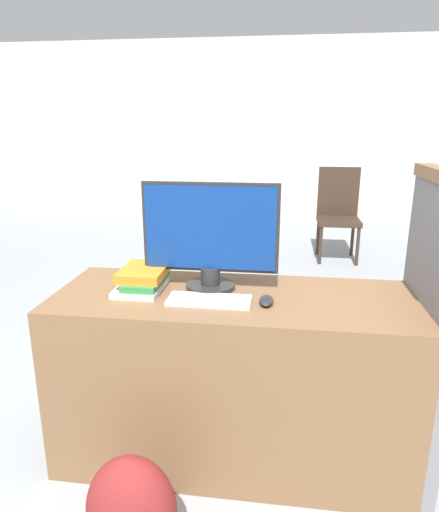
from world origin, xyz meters
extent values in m
plane|color=#93999E|center=(0.00, 0.00, 0.00)|extent=(20.00, 20.00, 0.00)
cube|color=beige|center=(0.00, 6.68, 1.40)|extent=(12.00, 0.06, 2.80)
cube|color=brown|center=(0.00, 0.29, 0.38)|extent=(1.49, 0.58, 0.76)
cube|color=slate|center=(0.77, 0.30, 0.62)|extent=(0.05, 0.59, 1.23)
cylinder|color=#282828|center=(-0.11, 0.36, 0.77)|extent=(0.21, 0.21, 0.02)
cylinder|color=#282828|center=(-0.11, 0.36, 0.81)|extent=(0.08, 0.08, 0.07)
cube|color=#282828|center=(-0.11, 0.37, 1.03)|extent=(0.57, 0.01, 0.38)
cube|color=navy|center=(-0.11, 0.36, 1.03)|extent=(0.55, 0.02, 0.35)
cube|color=silver|center=(-0.09, 0.20, 0.77)|extent=(0.33, 0.13, 0.02)
ellipsoid|color=#262626|center=(0.14, 0.22, 0.77)|extent=(0.06, 0.11, 0.03)
cube|color=silver|center=(-0.40, 0.31, 0.77)|extent=(0.19, 0.27, 0.02)
cube|color=#2D7F42|center=(-0.38, 0.32, 0.80)|extent=(0.14, 0.27, 0.03)
cube|color=orange|center=(-0.39, 0.33, 0.83)|extent=(0.18, 0.24, 0.04)
ellipsoid|color=maroon|center=(-0.27, -0.29, 0.20)|extent=(0.31, 0.23, 0.40)
cylinder|color=#38281E|center=(0.61, 3.27, 0.20)|extent=(0.04, 0.04, 0.41)
cylinder|color=#38281E|center=(0.99, 3.27, 0.20)|extent=(0.04, 0.04, 0.41)
cylinder|color=#38281E|center=(0.61, 3.65, 0.20)|extent=(0.04, 0.04, 0.41)
cylinder|color=#38281E|center=(0.99, 3.65, 0.20)|extent=(0.04, 0.04, 0.41)
cube|color=#38281E|center=(0.80, 3.46, 0.43)|extent=(0.44, 0.44, 0.05)
cube|color=#38281E|center=(0.80, 3.66, 0.72)|extent=(0.44, 0.04, 0.53)
camera|label=1|loc=(0.18, -1.46, 1.44)|focal=32.00mm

